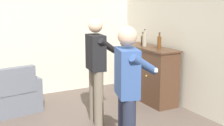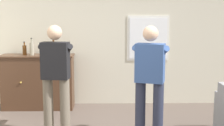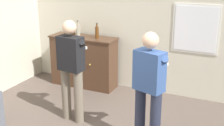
{
  "view_description": "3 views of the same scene",
  "coord_description": "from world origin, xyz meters",
  "px_view_note": "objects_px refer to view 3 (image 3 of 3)",
  "views": [
    {
      "loc": [
        3.63,
        -1.15,
        1.98
      ],
      "look_at": [
        -0.04,
        0.83,
        1.11
      ],
      "focal_mm": 50.0,
      "sensor_mm": 36.0,
      "label": 1
    },
    {
      "loc": [
        0.08,
        -3.71,
        1.82
      ],
      "look_at": [
        0.15,
        0.75,
        1.14
      ],
      "focal_mm": 50.0,
      "sensor_mm": 36.0,
      "label": 2
    },
    {
      "loc": [
        1.85,
        -3.09,
        2.54
      ],
      "look_at": [
        0.09,
        0.74,
        1.15
      ],
      "focal_mm": 50.0,
      "sensor_mm": 36.0,
      "label": 3
    }
  ],
  "objects_px": {
    "bottle_spirits_clear": "(78,31)",
    "person_standing_right": "(149,86)",
    "sideboard_cabinet": "(84,61)",
    "bottle_liquor_amber": "(97,32)",
    "bottle_wine_green": "(73,31)",
    "person_standing_left": "(72,66)"
  },
  "relations": [
    {
      "from": "bottle_spirits_clear",
      "to": "person_standing_right",
      "type": "distance_m",
      "value": 2.62
    },
    {
      "from": "sideboard_cabinet",
      "to": "bottle_liquor_amber",
      "type": "height_order",
      "value": "bottle_liquor_amber"
    },
    {
      "from": "bottle_wine_green",
      "to": "person_standing_left",
      "type": "height_order",
      "value": "person_standing_left"
    },
    {
      "from": "bottle_liquor_amber",
      "to": "person_standing_right",
      "type": "height_order",
      "value": "person_standing_right"
    },
    {
      "from": "sideboard_cabinet",
      "to": "bottle_spirits_clear",
      "type": "bearing_deg",
      "value": -153.37
    },
    {
      "from": "bottle_liquor_amber",
      "to": "person_standing_left",
      "type": "height_order",
      "value": "person_standing_left"
    },
    {
      "from": "bottle_wine_green",
      "to": "person_standing_left",
      "type": "distance_m",
      "value": 1.66
    },
    {
      "from": "person_standing_left",
      "to": "bottle_liquor_amber",
      "type": "bearing_deg",
      "value": 100.74
    },
    {
      "from": "bottle_wine_green",
      "to": "person_standing_right",
      "type": "distance_m",
      "value": 2.78
    },
    {
      "from": "bottle_spirits_clear",
      "to": "person_standing_right",
      "type": "bearing_deg",
      "value": -38.2
    },
    {
      "from": "sideboard_cabinet",
      "to": "bottle_wine_green",
      "type": "xyz_separation_m",
      "value": [
        -0.25,
        0.02,
        0.63
      ]
    },
    {
      "from": "bottle_wine_green",
      "to": "bottle_spirits_clear",
      "type": "relative_size",
      "value": 0.77
    },
    {
      "from": "person_standing_right",
      "to": "bottle_liquor_amber",
      "type": "bearing_deg",
      "value": 134.67
    },
    {
      "from": "bottle_liquor_amber",
      "to": "person_standing_right",
      "type": "bearing_deg",
      "value": -45.33
    },
    {
      "from": "sideboard_cabinet",
      "to": "person_standing_right",
      "type": "distance_m",
      "value": 2.6
    },
    {
      "from": "person_standing_left",
      "to": "bottle_wine_green",
      "type": "bearing_deg",
      "value": 120.34
    },
    {
      "from": "bottle_spirits_clear",
      "to": "person_standing_right",
      "type": "relative_size",
      "value": 0.2
    },
    {
      "from": "sideboard_cabinet",
      "to": "bottle_spirits_clear",
      "type": "xyz_separation_m",
      "value": [
        -0.09,
        -0.04,
        0.66
      ]
    },
    {
      "from": "bottle_wine_green",
      "to": "person_standing_right",
      "type": "bearing_deg",
      "value": -37.21
    },
    {
      "from": "person_standing_left",
      "to": "person_standing_right",
      "type": "relative_size",
      "value": 1.0
    },
    {
      "from": "sideboard_cabinet",
      "to": "person_standing_left",
      "type": "bearing_deg",
      "value": -67.31
    },
    {
      "from": "bottle_liquor_amber",
      "to": "person_standing_left",
      "type": "xyz_separation_m",
      "value": [
        0.27,
        -1.41,
        -0.25
      ]
    }
  ]
}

